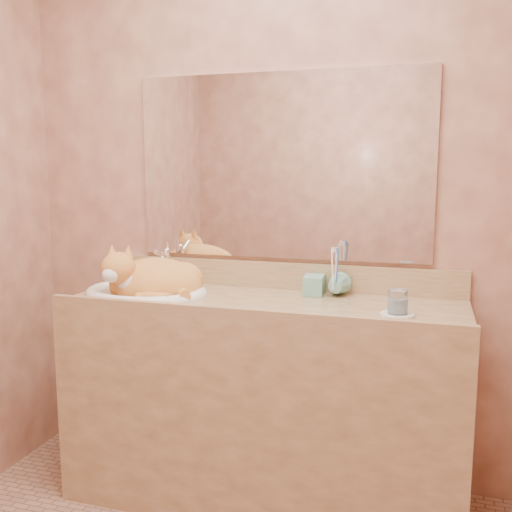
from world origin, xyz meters
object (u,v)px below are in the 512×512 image
(soap_dispenser, at_px, (312,276))
(toothbrush_cup, at_px, (335,288))
(vanity_counter, at_px, (263,401))
(sink_basin, at_px, (146,275))
(cat, at_px, (151,278))
(water_glass, at_px, (398,302))

(soap_dispenser, bearing_deg, toothbrush_cup, 5.21)
(vanity_counter, distance_m, sink_basin, 0.72)
(vanity_counter, xyz_separation_m, toothbrush_cup, (0.27, 0.14, 0.47))
(cat, bearing_deg, water_glass, -9.94)
(cat, height_order, soap_dispenser, soap_dispenser)
(sink_basin, height_order, soap_dispenser, soap_dispenser)
(vanity_counter, xyz_separation_m, soap_dispenser, (0.18, 0.12, 0.52))
(cat, xyz_separation_m, toothbrush_cup, (0.76, 0.15, -0.02))
(vanity_counter, bearing_deg, soap_dispenser, 35.10)
(cat, relative_size, soap_dispenser, 2.27)
(vanity_counter, bearing_deg, water_glass, -9.43)
(soap_dispenser, bearing_deg, vanity_counter, -148.75)
(water_glass, bearing_deg, sink_basin, 176.26)
(sink_basin, distance_m, toothbrush_cup, 0.80)
(vanity_counter, relative_size, sink_basin, 3.07)
(soap_dispenser, xyz_separation_m, water_glass, (0.36, -0.21, -0.04))
(vanity_counter, bearing_deg, cat, -178.46)
(water_glass, bearing_deg, soap_dispenser, 149.38)
(soap_dispenser, relative_size, toothbrush_cup, 1.88)
(soap_dispenser, distance_m, water_glass, 0.42)
(vanity_counter, height_order, soap_dispenser, soap_dispenser)
(vanity_counter, xyz_separation_m, cat, (-0.50, -0.01, 0.49))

